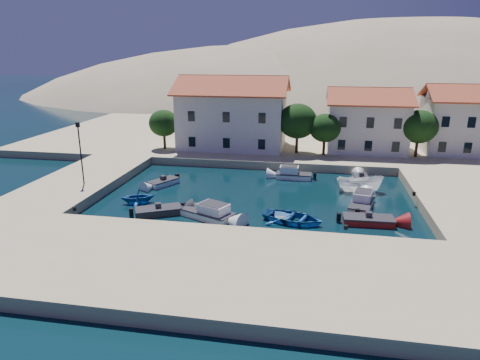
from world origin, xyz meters
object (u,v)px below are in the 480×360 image
building_left (233,111)px  building_right (461,118)px  building_mid (367,119)px  cabin_cruiser_east (362,203)px  boat_east (359,192)px  lamppost (80,147)px  cabin_cruiser_south (208,213)px  rowboat_south (293,222)px

building_left → building_right: 30.07m
building_mid → cabin_cruiser_east: (-2.11, -20.46, -4.75)m
boat_east → building_left: bearing=39.7°
building_right → boat_east: bearing=-129.8°
building_mid → building_left: bearing=-176.8°
building_left → lamppost: building_left is taller
building_right → lamppost: building_right is taller
cabin_cruiser_south → building_mid: bearing=83.6°
building_left → cabin_cruiser_south: 25.07m
building_left → building_mid: building_left is taller
building_left → cabin_cruiser_south: (2.52, -24.34, -5.46)m
building_mid → rowboat_south: building_mid is taller
building_left → building_mid: (18.00, 1.00, -0.71)m
lamppost → cabin_cruiser_south: (14.02, -4.34, -4.28)m
building_right → rowboat_south: building_right is taller
lamppost → boat_east: 28.52m
building_left → boat_east: size_ratio=3.07×
building_left → building_right: building_left is taller
rowboat_south → cabin_cruiser_east: 7.57m
building_left → cabin_cruiser_south: size_ratio=2.86×
building_left → lamppost: bearing=-119.9°
cabin_cruiser_south → cabin_cruiser_east: same height
lamppost → rowboat_south: (21.36, -4.01, -4.75)m
rowboat_south → boat_east: 11.25m
cabin_cruiser_south → boat_east: 16.69m
building_left → building_right: size_ratio=1.56×
lamppost → cabin_cruiser_east: 27.73m
building_left → building_right: bearing=3.8°
building_mid → lamppost: (-29.50, -21.00, -0.47)m
cabin_cruiser_south → rowboat_south: bearing=27.6°
building_mid → lamppost: size_ratio=1.69×
cabin_cruiser_east → lamppost: bearing=103.8°
boat_east → rowboat_south: bearing=138.2°
lamppost → cabin_cruiser_south: lamppost is taller
building_left → cabin_cruiser_south: bearing=-84.1°
cabin_cruiser_south → cabin_cruiser_east: 14.23m
building_mid → cabin_cruiser_east: bearing=-95.9°
building_right → lamppost: bearing=-152.1°
building_right → rowboat_south: 33.34m
building_mid → lamppost: 36.21m
building_left → building_mid: size_ratio=1.40×
building_left → lamppost: size_ratio=2.36×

